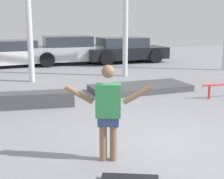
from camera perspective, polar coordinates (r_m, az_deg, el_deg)
name	(u,v)px	position (r m, az deg, el deg)	size (l,w,h in m)	color
ground_plane	(162,140)	(5.86, 9.19, -9.15)	(36.00, 36.00, 0.00)	gray
skateboarder	(108,109)	(4.74, -0.68, -3.59)	(1.27, 0.55, 1.51)	#8C664C
skateboard	(130,178)	(4.39, 3.30, -15.87)	(0.79, 0.50, 0.08)	black
grind_box	(32,100)	(8.13, -14.39, -1.82)	(2.09, 0.52, 0.37)	#47474C
manual_pad	(140,88)	(9.74, 5.18, 0.30)	(3.06, 1.34, 0.18)	#47474C
parked_car_white	(14,54)	(15.62, -17.49, 6.29)	(4.22, 2.31, 1.23)	white
parked_car_silver	(70,50)	(15.87, -7.65, 7.12)	(4.20, 2.01, 1.39)	#B7BABF
parked_car_black	(124,50)	(16.40, 2.26, 7.24)	(4.30, 2.10, 1.29)	black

